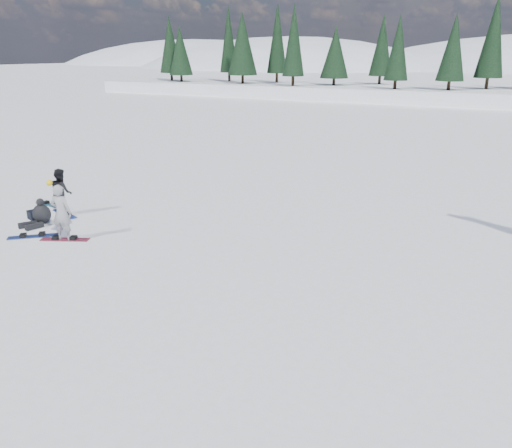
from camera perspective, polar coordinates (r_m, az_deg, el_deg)
The scene contains 10 objects.
ground at distance 15.12m, azimuth -17.96°, elevation -3.52°, with size 420.00×420.00×0.00m, color white.
alpine_backdrop at distance 200.96m, azimuth 21.55°, elevation 12.18°, with size 412.50×227.00×53.20m.
snowboarder_woman at distance 16.43m, azimuth -21.37°, elevation 1.24°, with size 0.75×0.60×1.94m.
snowboarder_man at distance 19.15m, azimuth -21.33°, elevation 3.45°, with size 0.82×0.64×1.68m, color black.
seated_rider at distance 18.43m, azimuth -23.41°, elevation 0.99°, with size 0.80×1.16×0.90m.
gear_bag at distance 19.16m, azimuth -24.10°, elevation 0.94°, with size 0.45×0.30×0.30m, color black.
snowboard_woman at distance 16.71m, azimuth -21.00°, elevation -1.66°, with size 1.50×0.28×0.03m, color maroon.
snowboard_man at distance 19.37m, azimuth -21.04°, elevation 1.11°, with size 1.50×0.28×0.03m, color #1B3898.
snowboard_loose_c at distance 20.68m, azimuth -22.40°, elevation 2.02°, with size 1.50×0.28×0.03m, color #1A6F94.
snowboard_loose_a at distance 17.37m, azimuth -24.14°, elevation -1.31°, with size 1.50×0.28×0.03m, color navy.
Camera 1 is at (10.24, -9.63, 5.56)m, focal length 35.00 mm.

